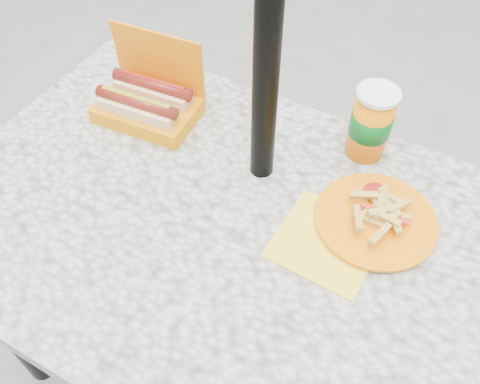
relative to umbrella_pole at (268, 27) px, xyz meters
The scene contains 6 objects.
ground 1.11m from the umbrella_pole, 90.00° to the right, with size 60.00×60.00×0.00m, color slate.
picnic_table 0.49m from the umbrella_pole, 90.00° to the right, with size 1.20×0.80×0.75m.
umbrella_pole is the anchor object (origin of this frame).
hotdog_box 0.44m from the umbrella_pole, behind, with size 0.24×0.17×0.19m.
fries_plate 0.43m from the umbrella_pole, ahead, with size 0.28×0.31×0.05m.
soda_cup 0.36m from the umbrella_pole, 42.24° to the left, with size 0.09×0.09×0.17m.
Camera 1 is at (0.32, -0.52, 1.57)m, focal length 38.00 mm.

